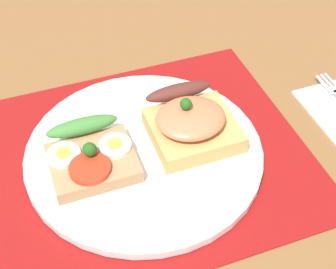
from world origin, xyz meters
TOP-DOWN VIEW (x-y plane):
  - ground_plane at (0.00, 0.00)cm, footprint 120.00×90.00cm
  - placemat at (0.00, 0.00)cm, footprint 38.07×32.61cm
  - plate at (0.00, 0.00)cm, footprint 27.80×27.80cm
  - sandwich_egg_tomato at (-6.24, 0.05)cm, footprint 9.49×9.41cm
  - sandwich_salmon at (6.04, 0.52)cm, footprint 9.94×10.64cm

SIDE VIEW (x-z plane):
  - ground_plane at x=0.00cm, z-range -3.20..0.00cm
  - placemat at x=0.00cm, z-range 0.00..0.30cm
  - plate at x=0.00cm, z-range 0.30..1.39cm
  - sandwich_egg_tomato at x=-6.24cm, z-range 0.80..4.67cm
  - sandwich_salmon at x=6.04cm, z-range 0.60..6.27cm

